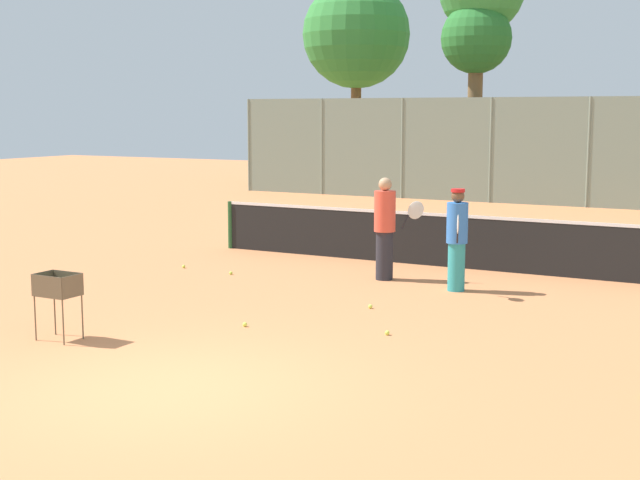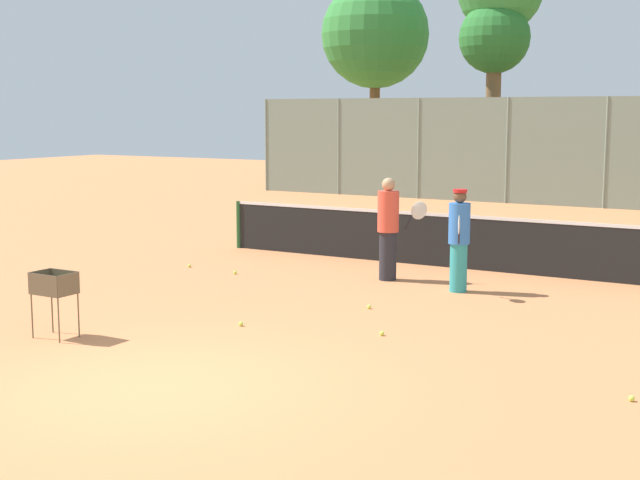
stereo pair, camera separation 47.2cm
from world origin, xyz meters
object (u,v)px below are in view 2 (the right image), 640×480
Objects in this scene: parked_car at (499,178)px; tennis_net at (454,240)px; player_red_cap at (459,239)px; ball_cart at (54,288)px; player_white_outfit at (388,228)px.

tennis_net is at bearing -74.12° from parked_car.
player_red_cap reaches higher than parked_car.
player_red_cap is at bearing -73.08° from parked_car.
parked_car is at bearing 94.16° from ball_cart.
tennis_net reaches higher than ball_cart.
player_white_outfit is 0.45× the size of parked_car.
parked_car reaches higher than ball_cart.
parked_car is (-1.68, 23.06, -0.03)m from ball_cart.
ball_cart is 23.12m from parked_car.
player_red_cap reaches higher than tennis_net.
player_white_outfit reaches higher than tennis_net.
tennis_net is at bearing 56.02° from player_white_outfit.
player_red_cap is 18.09m from parked_car.
player_white_outfit is 17.35m from parked_car.
player_white_outfit is at bearing -107.21° from tennis_net.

